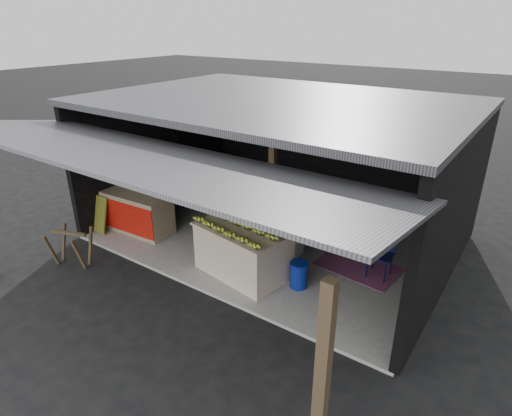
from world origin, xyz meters
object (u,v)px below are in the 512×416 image
Objects in this scene: sawhorse at (70,244)px; banana_table at (243,250)px; water_barrel at (299,275)px; white_crate at (278,231)px; plastic_chair at (383,249)px; neighbor_stall at (138,210)px.

banana_table is at bearing 8.66° from sawhorse.
banana_table reaches higher than water_barrel.
plastic_chair is (1.99, 0.43, 0.03)m from white_crate.
banana_table is 1.12m from water_barrel.
banana_table is 2.97m from neighbor_stall.
sawhorse is at bearing -92.90° from neighbor_stall.
white_crate is at bearing -169.18° from plastic_chair.
sawhorse is (0.02, -1.70, -0.08)m from neighbor_stall.
white_crate is 3.22m from neighbor_stall.
neighbor_stall is at bearing -172.95° from banana_table.
white_crate is at bearing 91.63° from banana_table.
neighbor_stall is at bearing -165.35° from white_crate.
white_crate is 2.17× the size of water_barrel.
plastic_chair is (5.08, 1.34, 0.04)m from neighbor_stall.
plastic_chair reaches higher than water_barrel.
banana_table is 3.36m from sawhorse.
banana_table is 2.55m from plastic_chair.
white_crate is 1.28m from water_barrel.
white_crate is at bearing 139.85° from water_barrel.
neighbor_stall is 1.94× the size of sawhorse.
banana_table is 2.06× the size of plastic_chair.
neighbor_stall is at bearing 70.77° from sawhorse.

